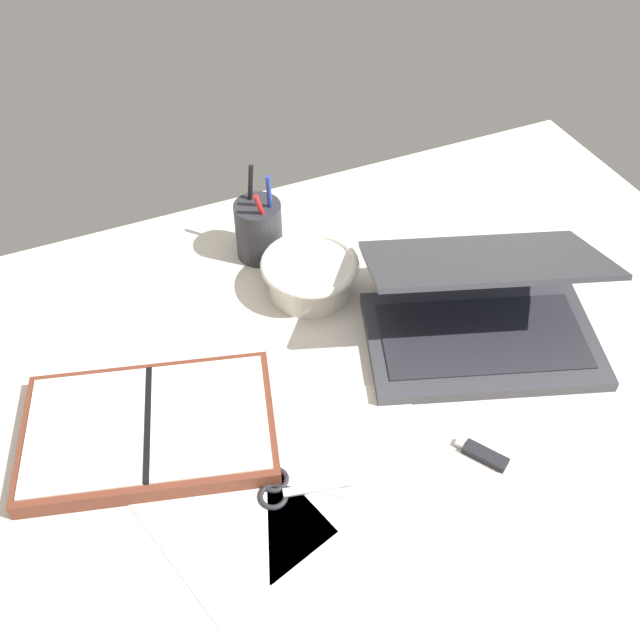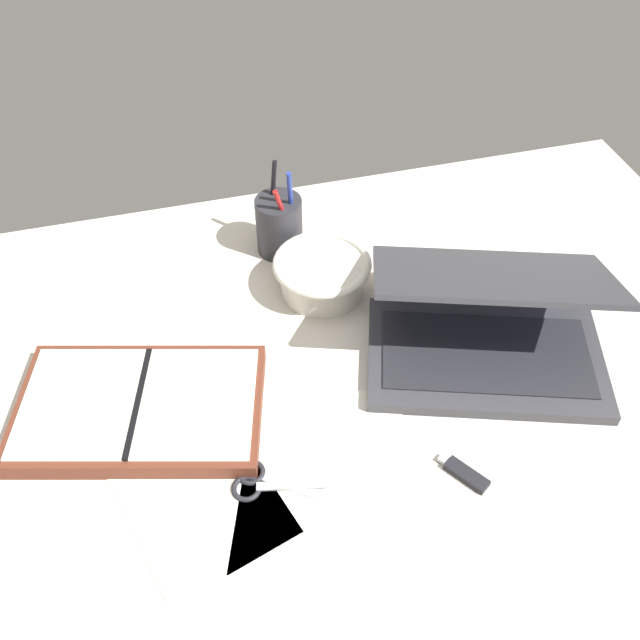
# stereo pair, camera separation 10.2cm
# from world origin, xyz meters

# --- Properties ---
(desk_top) EXTENTS (1.40, 1.00, 0.02)m
(desk_top) POSITION_xyz_m (0.00, 0.00, 0.01)
(desk_top) COLOR beige
(desk_top) RESTS_ON ground
(laptop) EXTENTS (0.41, 0.37, 0.16)m
(laptop) POSITION_xyz_m (0.22, 0.02, 0.07)
(laptop) COLOR #38383D
(laptop) RESTS_ON desk_top
(bowl) EXTENTS (0.16, 0.16, 0.06)m
(bowl) POSITION_xyz_m (0.02, 0.21, 0.06)
(bowl) COLOR silver
(bowl) RESTS_ON desk_top
(pen_cup) EXTENTS (0.08, 0.08, 0.17)m
(pen_cup) POSITION_xyz_m (-0.03, 0.33, 0.07)
(pen_cup) COLOR #28282D
(pen_cup) RESTS_ON desk_top
(planner) EXTENTS (0.38, 0.29, 0.03)m
(planner) POSITION_xyz_m (-0.29, 0.03, 0.03)
(planner) COLOR brown
(planner) RESTS_ON desk_top
(scissors) EXTENTS (0.12, 0.08, 0.01)m
(scissors) POSITION_xyz_m (-0.16, -0.12, 0.02)
(scissors) COLOR #B7B7BC
(scissors) RESTS_ON desk_top
(paper_sheet_front) EXTENTS (0.29, 0.34, 0.00)m
(paper_sheet_front) POSITION_xyz_m (-0.07, -0.13, 0.02)
(paper_sheet_front) COLOR silver
(paper_sheet_front) RESTS_ON desk_top
(paper_sheet_beside_planner) EXTENTS (0.25, 0.30, 0.00)m
(paper_sheet_beside_planner) POSITION_xyz_m (-0.24, -0.10, 0.02)
(paper_sheet_beside_planner) COLOR silver
(paper_sheet_beside_planner) RESTS_ON desk_top
(usb_drive) EXTENTS (0.05, 0.07, 0.01)m
(usb_drive) POSITION_xyz_m (0.10, -0.17, 0.02)
(usb_drive) COLOR black
(usb_drive) RESTS_ON desk_top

